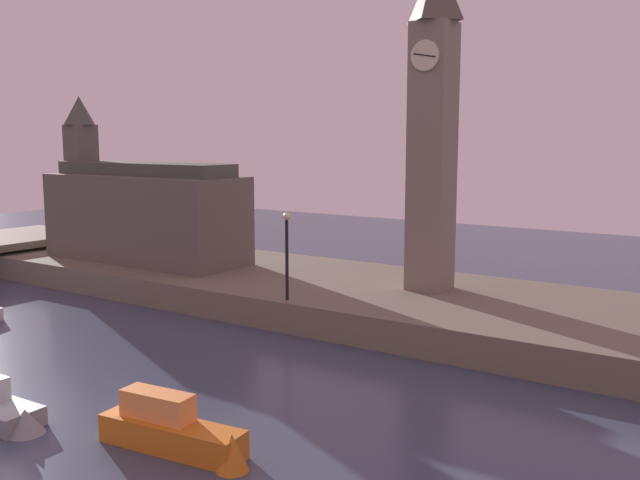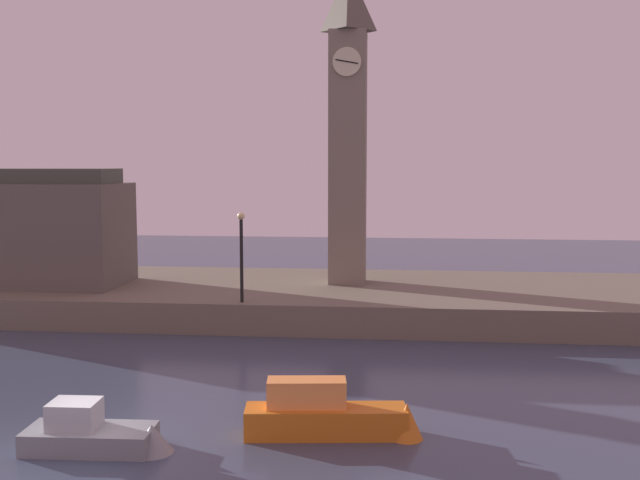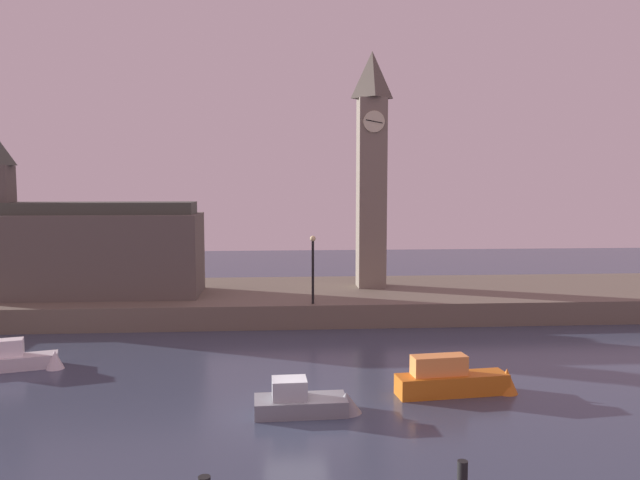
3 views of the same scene
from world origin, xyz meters
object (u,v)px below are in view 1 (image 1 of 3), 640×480
Objects in this scene: parliament_hall at (141,211)px; boat_cruiser_grey at (0,411)px; streetlamp at (287,246)px; boat_patrol_orange at (179,433)px; clock_tower at (433,120)px.

parliament_hall reaches higher than boat_cruiser_grey.
streetlamp is at bearing -15.46° from parliament_hall.
clock_tower is at bearing 92.74° from boat_patrol_orange.
parliament_hall is (-19.43, -2.18, -5.57)m from clock_tower.
clock_tower is 3.88× the size of boat_cruiser_grey.
streetlamp is at bearing 113.27° from boat_patrol_orange.
boat_cruiser_grey is (-0.92, -14.60, -3.69)m from streetlamp.
clock_tower is 3.10× the size of boat_patrol_orange.
clock_tower reaches higher than parliament_hall.
boat_cruiser_grey is at bearing -104.82° from clock_tower.
boat_cruiser_grey is at bearing -93.61° from streetlamp.
boat_patrol_orange is at bearing 15.41° from boat_cruiser_grey.
clock_tower is 20.34m from parliament_hall.
parliament_hall is 3.22× the size of boat_cruiser_grey.
boat_patrol_orange is at bearing -39.75° from parliament_hall.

